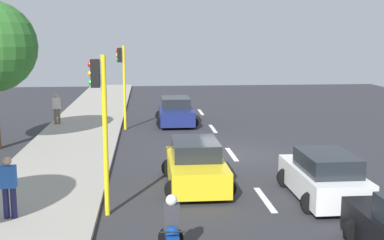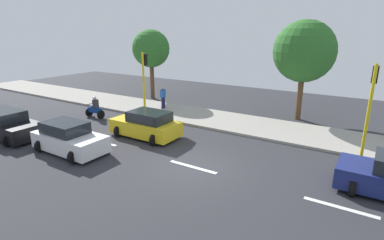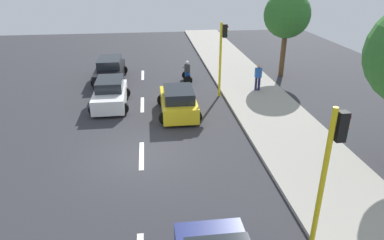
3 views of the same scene
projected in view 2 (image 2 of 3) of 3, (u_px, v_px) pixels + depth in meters
name	position (u px, v px, depth m)	size (l,w,h in m)	color
ground_plane	(193.00, 168.00, 13.51)	(40.00, 60.00, 0.10)	#2D2D33
sidewalk	(252.00, 126.00, 19.14)	(4.00, 60.00, 0.15)	#9E998E
lane_stripe_north	(340.00, 207.00, 10.41)	(0.20, 2.40, 0.01)	white
lane_stripe_mid	(193.00, 167.00, 13.49)	(0.20, 2.40, 0.01)	white
lane_stripe_south	(100.00, 141.00, 16.58)	(0.20, 2.40, 0.01)	white
lane_stripe_far_south	(37.00, 124.00, 19.67)	(0.20, 2.40, 0.01)	white
car_black	(7.00, 125.00, 17.18)	(2.27, 4.56, 1.52)	black
car_white	(69.00, 138.00, 15.00)	(2.17, 3.88, 1.52)	white
car_yellow_cab	(146.00, 125.00, 17.15)	(2.24, 3.96, 1.52)	yellow
motorcycle	(95.00, 109.00, 20.95)	(0.60, 1.30, 1.53)	black
pedestrian_by_tree	(163.00, 96.00, 22.85)	(0.40, 0.24, 1.69)	#1E1E4C
traffic_light_corner	(371.00, 99.00, 13.37)	(0.49, 0.24, 4.50)	yellow
traffic_light_midblock	(144.00, 76.00, 20.12)	(0.49, 0.24, 4.50)	yellow
street_tree_south	(304.00, 52.00, 19.50)	(3.98, 3.98, 6.54)	brown
street_tree_north	(151.00, 49.00, 25.95)	(3.20, 3.20, 5.95)	brown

